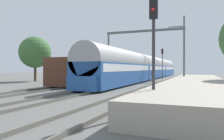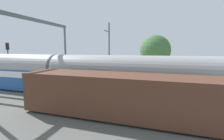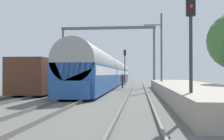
{
  "view_description": "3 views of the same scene",
  "coord_description": "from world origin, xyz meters",
  "px_view_note": "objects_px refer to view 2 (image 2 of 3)",
  "views": [
    {
      "loc": [
        8.05,
        -17.74,
        1.84
      ],
      "look_at": [
        0.0,
        2.27,
        1.68
      ],
      "focal_mm": 34.82,
      "sensor_mm": 36.0,
      "label": 1
    },
    {
      "loc": [
        -13.91,
        2.16,
        4.51
      ],
      "look_at": [
        1.91,
        7.21,
        2.34
      ],
      "focal_mm": 25.43,
      "sensor_mm": 36.0,
      "label": 2
    },
    {
      "loc": [
        4.08,
        -19.45,
        1.66
      ],
      "look_at": [
        0.0,
        21.19,
        2.27
      ],
      "focal_mm": 43.45,
      "sensor_mm": 36.0,
      "label": 3
    }
  ],
  "objects_px": {
    "freight_car": "(116,95)",
    "railway_signal_far": "(8,58)",
    "passenger_train": "(0,71)",
    "catenary_gantry": "(32,39)",
    "person_crossing": "(74,79)"
  },
  "relations": [
    {
      "from": "passenger_train",
      "to": "catenary_gantry",
      "type": "distance_m",
      "value": 6.4
    },
    {
      "from": "freight_car",
      "to": "passenger_train",
      "type": "bearing_deg",
      "value": 75.85
    },
    {
      "from": "railway_signal_far",
      "to": "catenary_gantry",
      "type": "xyz_separation_m",
      "value": [
        -1.92,
        -6.03,
        2.21
      ]
    },
    {
      "from": "railway_signal_far",
      "to": "catenary_gantry",
      "type": "relative_size",
      "value": 0.43
    },
    {
      "from": "railway_signal_far",
      "to": "person_crossing",
      "type": "bearing_deg",
      "value": -88.6
    },
    {
      "from": "freight_car",
      "to": "railway_signal_far",
      "type": "height_order",
      "value": "railway_signal_far"
    },
    {
      "from": "freight_car",
      "to": "person_crossing",
      "type": "height_order",
      "value": "freight_car"
    },
    {
      "from": "passenger_train",
      "to": "freight_car",
      "type": "distance_m",
      "value": 16.34
    },
    {
      "from": "passenger_train",
      "to": "person_crossing",
      "type": "bearing_deg",
      "value": -76.38
    },
    {
      "from": "freight_car",
      "to": "railway_signal_far",
      "type": "xyz_separation_m",
      "value": [
        5.91,
        16.61,
        1.94
      ]
    },
    {
      "from": "person_crossing",
      "to": "railway_signal_far",
      "type": "xyz_separation_m",
      "value": [
        -0.24,
        9.67,
        2.38
      ]
    },
    {
      "from": "passenger_train",
      "to": "catenary_gantry",
      "type": "height_order",
      "value": "catenary_gantry"
    },
    {
      "from": "passenger_train",
      "to": "catenary_gantry",
      "type": "xyz_separation_m",
      "value": [
        0.0,
        -5.26,
        3.65
      ]
    },
    {
      "from": "person_crossing",
      "to": "catenary_gantry",
      "type": "relative_size",
      "value": 0.14
    },
    {
      "from": "person_crossing",
      "to": "railway_signal_far",
      "type": "relative_size",
      "value": 0.32
    }
  ]
}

